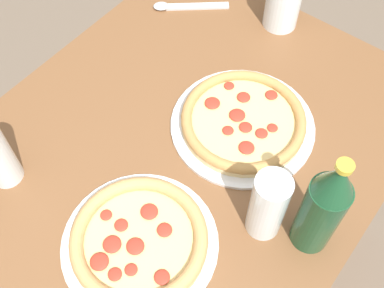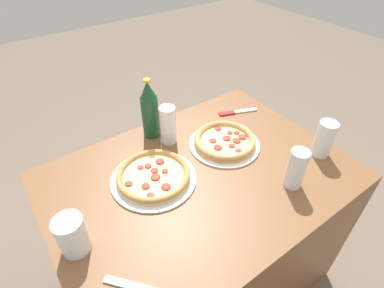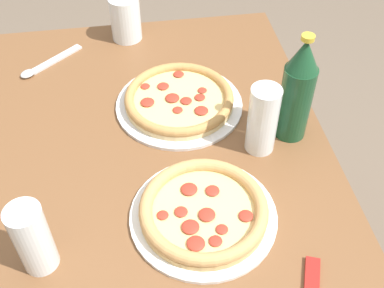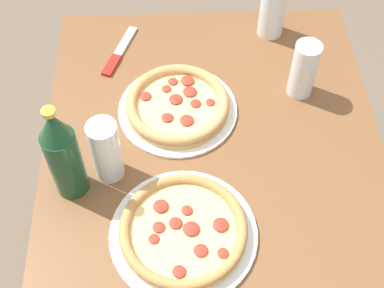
{
  "view_description": "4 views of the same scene",
  "coord_description": "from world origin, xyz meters",
  "px_view_note": "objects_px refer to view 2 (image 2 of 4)",
  "views": [
    {
      "loc": [
        0.37,
        0.35,
        1.54
      ],
      "look_at": [
        -0.02,
        0.04,
        0.77
      ],
      "focal_mm": 45.0,
      "sensor_mm": 36.0,
      "label": 1
    },
    {
      "loc": [
        -0.47,
        -0.6,
        1.48
      ],
      "look_at": [
        0.02,
        0.08,
        0.79
      ],
      "focal_mm": 28.0,
      "sensor_mm": 36.0,
      "label": 2
    },
    {
      "loc": [
        0.71,
        -0.03,
        1.47
      ],
      "look_at": [
        0.05,
        0.08,
        0.78
      ],
      "focal_mm": 45.0,
      "sensor_mm": 36.0,
      "label": 3
    },
    {
      "loc": [
        -0.64,
        0.08,
        1.69
      ],
      "look_at": [
        0.02,
        0.05,
        0.8
      ],
      "focal_mm": 50.0,
      "sensor_mm": 36.0,
      "label": 4
    }
  ],
  "objects_px": {
    "pizza_veggie": "(153,176)",
    "glass_orange_juice": "(324,140)",
    "glass_cola": "(168,127)",
    "knife": "(236,112)",
    "glass_red_wine": "(296,170)",
    "pizza_pepperoni": "(225,141)",
    "glass_mango_juice": "(73,236)",
    "beer_bottle": "(150,110)"
  },
  "relations": [
    {
      "from": "pizza_veggie",
      "to": "glass_orange_juice",
      "type": "xyz_separation_m",
      "value": [
        0.59,
        -0.25,
        0.05
      ]
    },
    {
      "from": "pizza_veggie",
      "to": "glass_cola",
      "type": "xyz_separation_m",
      "value": [
        0.16,
        0.15,
        0.05
      ]
    },
    {
      "from": "pizza_pepperoni",
      "to": "glass_red_wine",
      "type": "xyz_separation_m",
      "value": [
        0.05,
        -0.3,
        0.05
      ]
    },
    {
      "from": "pizza_veggie",
      "to": "glass_cola",
      "type": "distance_m",
      "value": 0.23
    },
    {
      "from": "glass_red_wine",
      "to": "beer_bottle",
      "type": "relative_size",
      "value": 0.58
    },
    {
      "from": "knife",
      "to": "glass_mango_juice",
      "type": "bearing_deg",
      "value": -163.0
    },
    {
      "from": "pizza_pepperoni",
      "to": "knife",
      "type": "distance_m",
      "value": 0.25
    },
    {
      "from": "glass_red_wine",
      "to": "glass_orange_juice",
      "type": "bearing_deg",
      "value": 11.8
    },
    {
      "from": "glass_cola",
      "to": "knife",
      "type": "distance_m",
      "value": 0.37
    },
    {
      "from": "pizza_veggie",
      "to": "glass_mango_juice",
      "type": "distance_m",
      "value": 0.33
    },
    {
      "from": "knife",
      "to": "beer_bottle",
      "type": "bearing_deg",
      "value": 168.3
    },
    {
      "from": "pizza_pepperoni",
      "to": "glass_red_wine",
      "type": "bearing_deg",
      "value": -80.3
    },
    {
      "from": "pizza_veggie",
      "to": "glass_red_wine",
      "type": "height_order",
      "value": "glass_red_wine"
    },
    {
      "from": "glass_orange_juice",
      "to": "beer_bottle",
      "type": "xyz_separation_m",
      "value": [
        -0.47,
        0.49,
        0.05
      ]
    },
    {
      "from": "glass_cola",
      "to": "glass_mango_juice",
      "type": "bearing_deg",
      "value": -151.09
    },
    {
      "from": "glass_cola",
      "to": "pizza_veggie",
      "type": "bearing_deg",
      "value": -135.95
    },
    {
      "from": "glass_cola",
      "to": "beer_bottle",
      "type": "xyz_separation_m",
      "value": [
        -0.03,
        0.08,
        0.05
      ]
    },
    {
      "from": "pizza_pepperoni",
      "to": "glass_cola",
      "type": "xyz_separation_m",
      "value": [
        -0.17,
        0.15,
        0.05
      ]
    },
    {
      "from": "beer_bottle",
      "to": "glass_mango_juice",
      "type": "bearing_deg",
      "value": -142.25
    },
    {
      "from": "pizza_veggie",
      "to": "glass_orange_juice",
      "type": "height_order",
      "value": "glass_orange_juice"
    },
    {
      "from": "glass_mango_juice",
      "to": "pizza_veggie",
      "type": "bearing_deg",
      "value": 18.68
    },
    {
      "from": "pizza_veggie",
      "to": "knife",
      "type": "xyz_separation_m",
      "value": [
        0.53,
        0.15,
        -0.01
      ]
    },
    {
      "from": "pizza_pepperoni",
      "to": "beer_bottle",
      "type": "distance_m",
      "value": 0.32
    },
    {
      "from": "glass_orange_juice",
      "to": "beer_bottle",
      "type": "bearing_deg",
      "value": 133.88
    },
    {
      "from": "glass_mango_juice",
      "to": "beer_bottle",
      "type": "height_order",
      "value": "beer_bottle"
    },
    {
      "from": "pizza_pepperoni",
      "to": "glass_mango_juice",
      "type": "height_order",
      "value": "glass_mango_juice"
    },
    {
      "from": "pizza_pepperoni",
      "to": "glass_red_wine",
      "type": "height_order",
      "value": "glass_red_wine"
    },
    {
      "from": "glass_mango_juice",
      "to": "knife",
      "type": "height_order",
      "value": "glass_mango_juice"
    },
    {
      "from": "beer_bottle",
      "to": "pizza_pepperoni",
      "type": "bearing_deg",
      "value": -48.93
    },
    {
      "from": "pizza_veggie",
      "to": "beer_bottle",
      "type": "bearing_deg",
      "value": 61.53
    },
    {
      "from": "glass_cola",
      "to": "knife",
      "type": "relative_size",
      "value": 0.88
    },
    {
      "from": "pizza_veggie",
      "to": "beer_bottle",
      "type": "height_order",
      "value": "beer_bottle"
    },
    {
      "from": "glass_red_wine",
      "to": "glass_orange_juice",
      "type": "distance_m",
      "value": 0.22
    },
    {
      "from": "pizza_veggie",
      "to": "knife",
      "type": "distance_m",
      "value": 0.55
    },
    {
      "from": "pizza_pepperoni",
      "to": "glass_cola",
      "type": "distance_m",
      "value": 0.23
    },
    {
      "from": "glass_mango_juice",
      "to": "glass_cola",
      "type": "relative_size",
      "value": 0.76
    },
    {
      "from": "glass_cola",
      "to": "knife",
      "type": "height_order",
      "value": "glass_cola"
    },
    {
      "from": "beer_bottle",
      "to": "knife",
      "type": "relative_size",
      "value": 1.41
    },
    {
      "from": "pizza_veggie",
      "to": "glass_orange_juice",
      "type": "relative_size",
      "value": 2.07
    },
    {
      "from": "pizza_pepperoni",
      "to": "glass_cola",
      "type": "relative_size",
      "value": 1.77
    },
    {
      "from": "glass_red_wine",
      "to": "glass_orange_juice",
      "type": "xyz_separation_m",
      "value": [
        0.21,
        0.04,
        -0.0
      ]
    },
    {
      "from": "glass_red_wine",
      "to": "glass_orange_juice",
      "type": "height_order",
      "value": "glass_red_wine"
    }
  ]
}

